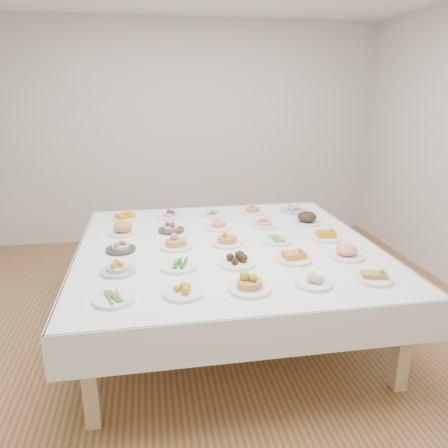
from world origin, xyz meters
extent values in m
plane|color=olive|center=(0.00, 0.00, 0.00)|extent=(5.00, 5.00, 0.00)
cube|color=beige|center=(0.00, 2.50, 1.40)|extent=(5.00, 0.02, 2.80)
cube|color=beige|center=(0.00, -2.50, 1.40)|extent=(5.00, 0.02, 2.80)
cube|color=white|center=(0.07, 0.04, 0.72)|extent=(2.38, 2.38, 0.06)
cube|color=white|center=(0.07, 1.23, 0.61)|extent=(2.40, 0.02, 0.28)
cube|color=white|center=(0.07, -1.15, 0.61)|extent=(2.40, 0.02, 0.28)
cube|color=white|center=(1.26, 0.04, 0.61)|extent=(0.02, 2.40, 0.28)
cube|color=white|center=(-1.12, 0.04, 0.61)|extent=(0.02, 2.40, 0.28)
cube|color=#D2B487|center=(-0.94, -0.97, 0.34)|extent=(0.09, 0.09, 0.69)
cube|color=#D2B487|center=(1.08, -0.97, 0.34)|extent=(0.09, 0.09, 0.69)
cube|color=#D2B487|center=(-0.94, 1.05, 0.34)|extent=(0.09, 0.09, 0.69)
cube|color=#D2B487|center=(1.08, 1.05, 0.34)|extent=(0.09, 0.09, 0.69)
cylinder|color=white|center=(-0.78, -0.81, 0.76)|extent=(0.25, 0.25, 0.02)
cylinder|color=white|center=(-0.36, -0.80, 0.76)|extent=(0.25, 0.25, 0.02)
cylinder|color=white|center=(0.06, -0.81, 0.76)|extent=(0.27, 0.27, 0.02)
cylinder|color=white|center=(0.49, -0.80, 0.76)|extent=(0.24, 0.24, 0.02)
cylinder|color=white|center=(0.91, -0.81, 0.76)|extent=(0.25, 0.25, 0.02)
cylinder|color=#4C66B2|center=(-0.78, -0.38, 0.76)|extent=(0.24, 0.24, 0.02)
cylinder|color=white|center=(-0.36, -0.38, 0.76)|extent=(0.26, 0.26, 0.02)
cylinder|color=white|center=(0.07, -0.39, 0.76)|extent=(0.26, 0.26, 0.02)
cylinder|color=white|center=(0.49, -0.39, 0.76)|extent=(0.26, 0.26, 0.02)
cylinder|color=white|center=(0.90, -0.39, 0.76)|extent=(0.26, 0.26, 0.02)
cylinder|color=#2D2A28|center=(-0.78, 0.04, 0.76)|extent=(0.23, 0.23, 0.02)
cylinder|color=white|center=(-0.35, 0.04, 0.76)|extent=(0.26, 0.26, 0.02)
cylinder|color=white|center=(0.07, 0.05, 0.76)|extent=(0.26, 0.26, 0.02)
cylinder|color=white|center=(0.48, 0.04, 0.76)|extent=(0.25, 0.25, 0.02)
cylinder|color=white|center=(0.92, 0.03, 0.76)|extent=(0.25, 0.25, 0.02)
cylinder|color=white|center=(-0.79, 0.46, 0.76)|extent=(0.25, 0.25, 0.02)
cylinder|color=#2D2A28|center=(-0.37, 0.46, 0.76)|extent=(0.23, 0.23, 0.02)
cylinder|color=white|center=(0.06, 0.46, 0.76)|extent=(0.25, 0.25, 0.02)
cylinder|color=white|center=(0.49, 0.46, 0.76)|extent=(0.24, 0.24, 0.02)
cylinder|color=white|center=(0.91, 0.47, 0.76)|extent=(0.24, 0.24, 0.02)
cylinder|color=white|center=(-0.79, 0.90, 0.76)|extent=(0.24, 0.24, 0.02)
cylinder|color=white|center=(-0.35, 0.88, 0.76)|extent=(0.24, 0.24, 0.02)
cylinder|color=white|center=(0.07, 0.90, 0.76)|extent=(0.25, 0.25, 0.02)
cylinder|color=white|center=(0.48, 0.90, 0.76)|extent=(0.24, 0.24, 0.02)
cylinder|color=#4C66B2|center=(0.91, 0.88, 0.76)|extent=(0.27, 0.27, 0.02)
camera|label=1|loc=(-0.53, -3.26, 1.99)|focal=35.00mm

